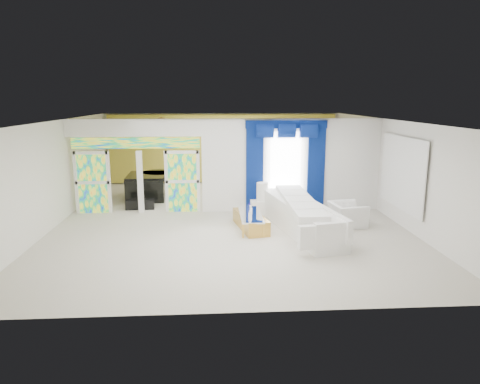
{
  "coord_description": "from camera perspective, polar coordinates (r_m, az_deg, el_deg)",
  "views": [
    {
      "loc": [
        -0.43,
        -12.91,
        3.63
      ],
      "look_at": [
        0.3,
        -1.2,
        1.1
      ],
      "focal_mm": 32.64,
      "sensor_mm": 36.0,
      "label": 1
    }
  ],
  "objects": [
    {
      "name": "floor",
      "position": [
        13.42,
        -1.6,
        -3.53
      ],
      "size": [
        12.0,
        12.0,
        0.0
      ],
      "primitive_type": "plane",
      "color": "#B7AF9E",
      "rests_on": "ground"
    },
    {
      "name": "console_table",
      "position": [
        13.99,
        4.12,
        -1.98
      ],
      "size": [
        1.34,
        0.48,
        0.44
      ],
      "primitive_type": "cube",
      "rotation": [
        0.0,
        0.0,
        0.05
      ],
      "color": "white",
      "rests_on": "ground"
    },
    {
      "name": "chandelier",
      "position": [
        16.45,
        -10.2,
        8.56
      ],
      "size": [
        0.6,
        0.6,
        0.6
      ],
      "primitive_type": "sphere",
      "color": "gold",
      "rests_on": "ceiling"
    },
    {
      "name": "armchair",
      "position": [
        13.03,
        13.85,
        -2.86
      ],
      "size": [
        1.02,
        1.13,
        0.66
      ],
      "primitive_type": "imported",
      "rotation": [
        0.0,
        0.0,
        1.7
      ],
      "color": "white",
      "rests_on": "ground"
    },
    {
      "name": "dividing_wall",
      "position": [
        14.31,
        6.88,
        3.52
      ],
      "size": [
        5.7,
        0.18,
        3.0
      ],
      "primitive_type": "cube",
      "color": "white",
      "rests_on": "ground"
    },
    {
      "name": "dividing_header",
      "position": [
        14.15,
        -13.55,
        8.17
      ],
      "size": [
        4.3,
        0.18,
        0.55
      ],
      "primitive_type": "cube",
      "color": "white",
      "rests_on": "dividing_wall"
    },
    {
      "name": "stained_transom",
      "position": [
        14.19,
        -13.45,
        6.25
      ],
      "size": [
        4.0,
        0.05,
        0.35
      ],
      "primitive_type": "cube",
      "color": "#994C3F",
      "rests_on": "dividing_header"
    },
    {
      "name": "tv_console",
      "position": [
        15.92,
        -17.79,
        0.01
      ],
      "size": [
        0.63,
        0.58,
        0.88
      ],
      "primitive_type": "cube",
      "rotation": [
        0.0,
        0.0,
        0.06
      ],
      "color": "#A38E51",
      "rests_on": "ground"
    },
    {
      "name": "white_sofa",
      "position": [
        12.25,
        7.82,
        -3.22
      ],
      "size": [
        1.67,
        4.31,
        0.8
      ],
      "primitive_type": "cube",
      "rotation": [
        0.0,
        0.0,
        0.19
      ],
      "color": "white",
      "rests_on": "ground"
    },
    {
      "name": "coffee_table",
      "position": [
        12.41,
        1.39,
        -3.87
      ],
      "size": [
        0.94,
        1.9,
        0.41
      ],
      "primitive_type": "cube",
      "rotation": [
        0.0,
        0.0,
        0.19
      ],
      "color": "gold",
      "rests_on": "ground"
    },
    {
      "name": "decanters",
      "position": [
        12.46,
        1.26,
        -2.44
      ],
      "size": [
        0.18,
        0.96,
        0.23
      ],
      "color": "navy",
      "rests_on": "coffee_table"
    },
    {
      "name": "blue_pelmet",
      "position": [
        14.0,
        6.09,
        8.78
      ],
      "size": [
        2.6,
        0.12,
        0.25
      ],
      "primitive_type": "cube",
      "color": "#04174B",
      "rests_on": "dividing_wall"
    },
    {
      "name": "window_pane",
      "position": [
        14.17,
        5.95,
        3.25
      ],
      "size": [
        1.0,
        0.02,
        2.3
      ],
      "primitive_type": "cube",
      "color": "white",
      "rests_on": "dividing_wall"
    },
    {
      "name": "stained_panel_left",
      "position": [
        14.67,
        -18.7,
        1.19
      ],
      "size": [
        0.95,
        0.04,
        2.0
      ],
      "primitive_type": "cube",
      "color": "#994C3F",
      "rests_on": "ground"
    },
    {
      "name": "blue_drape_right",
      "position": [
        14.35,
        9.91,
        3.05
      ],
      "size": [
        0.55,
        0.1,
        2.8
      ],
      "primitive_type": "cube",
      "color": "#04174B",
      "rests_on": "ground"
    },
    {
      "name": "gold_curtains",
      "position": [
        18.93,
        -2.25,
        5.7
      ],
      "size": [
        9.7,
        0.12,
        2.9
      ],
      "primitive_type": "cube",
      "color": "gold",
      "rests_on": "ground"
    },
    {
      "name": "table_lamp",
      "position": [
        13.83,
        2.92,
        0.05
      ],
      "size": [
        0.36,
        0.36,
        0.58
      ],
      "primitive_type": "cylinder",
      "color": "silver",
      "rests_on": "console_table"
    },
    {
      "name": "wall_mirror",
      "position": [
        13.23,
        20.45,
        2.35
      ],
      "size": [
        0.04,
        2.7,
        1.9
      ],
      "primitive_type": "cube",
      "color": "white",
      "rests_on": "ground"
    },
    {
      "name": "piano_bench",
      "position": [
        14.96,
        -12.9,
        -1.57
      ],
      "size": [
        0.96,
        0.41,
        0.32
      ],
      "primitive_type": "cube",
      "rotation": [
        0.0,
        0.0,
        0.04
      ],
      "color": "black",
      "rests_on": "ground"
    },
    {
      "name": "blue_drape_left",
      "position": [
        14.02,
        1.92,
        3.01
      ],
      "size": [
        0.55,
        0.1,
        2.8
      ],
      "primitive_type": "cube",
      "color": "#04174B",
      "rests_on": "ground"
    },
    {
      "name": "stained_panel_right",
      "position": [
        14.19,
        -7.53,
        1.38
      ],
      "size": [
        0.95,
        0.04,
        2.0
      ],
      "primitive_type": "cube",
      "color": "#994C3F",
      "rests_on": "ground"
    },
    {
      "name": "grand_piano",
      "position": [
        16.44,
        -12.07,
        0.73
      ],
      "size": [
        1.42,
        1.82,
        0.89
      ],
      "primitive_type": "cube",
      "rotation": [
        0.0,
        0.0,
        0.04
      ],
      "color": "black",
      "rests_on": "ground"
    }
  ]
}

